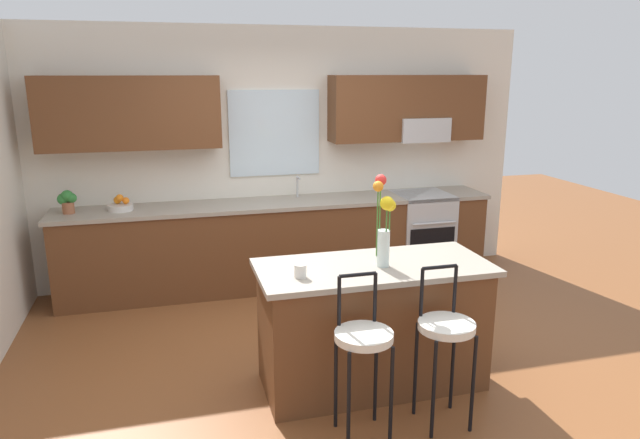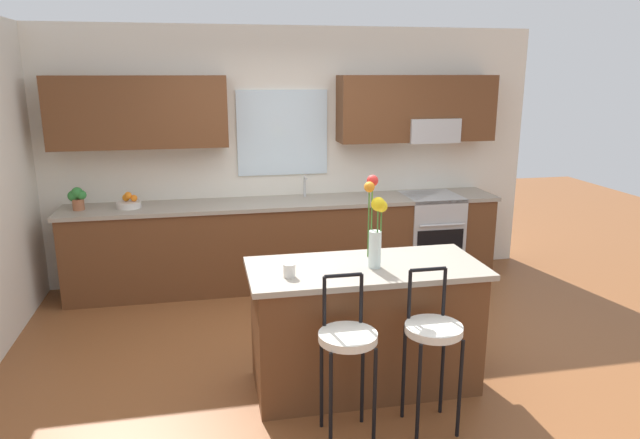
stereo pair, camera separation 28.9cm
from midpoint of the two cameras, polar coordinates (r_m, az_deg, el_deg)
ground_plane at (r=4.79m, az=1.72°, el=-13.38°), size 14.00×14.00×0.00m
back_wall_assembly at (r=6.24m, az=-2.10°, el=7.71°), size 5.60×0.50×2.70m
counter_run at (r=6.17m, az=-1.84°, el=-2.27°), size 4.56×0.64×0.92m
sink_faucet at (r=6.20m, az=-0.18°, el=3.49°), size 0.02×0.13×0.23m
oven_range at (r=6.59m, az=12.02°, el=-1.53°), size 0.60×0.64×0.92m
kitchen_island at (r=4.23m, az=6.40°, el=-10.43°), size 1.65×0.74×0.92m
bar_stool_near at (r=3.58m, az=5.10°, el=-12.18°), size 0.36×0.36×1.04m
bar_stool_middle at (r=3.76m, az=13.31°, el=-11.16°), size 0.36×0.36×1.04m
flower_vase at (r=3.94m, az=7.60°, el=-0.31°), size 0.16×0.17×0.64m
mug_ceramic at (r=3.81m, az=-0.88°, el=-5.07°), size 0.08×0.08×0.09m
fruit_bowl_oranges at (r=6.00m, az=-17.08°, el=1.57°), size 0.24×0.24×0.16m
potted_plant_small at (r=6.04m, az=-21.63°, el=2.05°), size 0.18×0.12×0.23m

